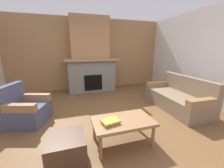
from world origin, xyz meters
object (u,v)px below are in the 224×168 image
object	(u,v)px
armchair	(25,110)
ottoman	(67,149)
coffee_table	(123,123)
fireplace	(91,60)
couch	(178,98)

from	to	relation	value
armchair	ottoman	world-z (taller)	armchair
coffee_table	ottoman	world-z (taller)	coffee_table
fireplace	ottoman	bearing A→B (deg)	-105.09
coffee_table	ottoman	size ratio (longest dim) A/B	1.92
coffee_table	couch	bearing A→B (deg)	24.88
fireplace	couch	size ratio (longest dim) A/B	1.48
ottoman	armchair	bearing A→B (deg)	121.12
fireplace	coffee_table	distance (m)	3.40
fireplace	couch	world-z (taller)	fireplace
couch	coffee_table	world-z (taller)	couch
couch	armchair	world-z (taller)	same
ottoman	couch	bearing A→B (deg)	20.25
armchair	ottoman	size ratio (longest dim) A/B	1.83
fireplace	couch	bearing A→B (deg)	-50.79
armchair	ottoman	distance (m)	1.66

